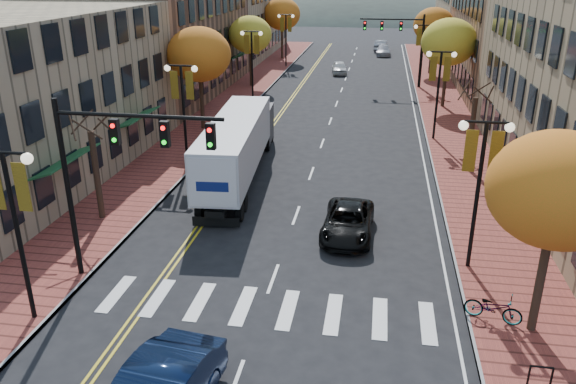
% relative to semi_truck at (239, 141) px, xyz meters
% --- Properties ---
extents(ground, '(200.00, 200.00, 0.00)m').
position_rel_semi_truck_xyz_m(ground, '(3.95, -14.77, -2.12)').
color(ground, black).
rests_on(ground, ground).
extents(sidewalk_left, '(4.00, 85.00, 0.15)m').
position_rel_semi_truck_xyz_m(sidewalk_left, '(-5.05, 17.73, -2.05)').
color(sidewalk_left, brown).
rests_on(sidewalk_left, ground).
extents(sidewalk_right, '(4.00, 85.00, 0.15)m').
position_rel_semi_truck_xyz_m(sidewalk_right, '(12.95, 17.73, -2.05)').
color(sidewalk_right, brown).
rests_on(sidewalk_right, ground).
extents(building_left_mid, '(12.00, 24.00, 11.00)m').
position_rel_semi_truck_xyz_m(building_left_mid, '(-13.05, 21.23, 3.38)').
color(building_left_mid, brown).
rests_on(building_left_mid, ground).
extents(building_left_far, '(12.00, 26.00, 9.50)m').
position_rel_semi_truck_xyz_m(building_left_far, '(-13.05, 46.23, 2.63)').
color(building_left_far, '#9E8966').
rests_on(building_left_far, ground).
extents(building_right_mid, '(15.00, 24.00, 10.00)m').
position_rel_semi_truck_xyz_m(building_right_mid, '(22.45, 27.23, 2.88)').
color(building_right_mid, brown).
rests_on(building_right_mid, ground).
extents(building_right_far, '(15.00, 20.00, 11.00)m').
position_rel_semi_truck_xyz_m(building_right_far, '(22.45, 49.23, 3.38)').
color(building_right_far, '#9E8966').
rests_on(building_right_far, ground).
extents(tree_left_a, '(0.28, 0.28, 4.20)m').
position_rel_semi_truck_xyz_m(tree_left_a, '(-5.05, -6.77, 0.13)').
color(tree_left_a, '#382619').
rests_on(tree_left_a, sidewalk_left).
extents(tree_left_b, '(4.48, 4.48, 7.21)m').
position_rel_semi_truck_xyz_m(tree_left_b, '(-5.05, 9.23, 3.32)').
color(tree_left_b, '#382619').
rests_on(tree_left_b, sidewalk_left).
extents(tree_left_c, '(4.16, 4.16, 6.69)m').
position_rel_semi_truck_xyz_m(tree_left_c, '(-5.05, 25.23, 2.93)').
color(tree_left_c, '#382619').
rests_on(tree_left_c, sidewalk_left).
extents(tree_left_d, '(4.61, 4.61, 7.42)m').
position_rel_semi_truck_xyz_m(tree_left_d, '(-5.05, 43.23, 3.48)').
color(tree_left_d, '#382619').
rests_on(tree_left_d, sidewalk_left).
extents(tree_right_a, '(4.16, 4.16, 6.69)m').
position_rel_semi_truck_xyz_m(tree_right_a, '(12.95, -12.77, 2.93)').
color(tree_right_a, '#382619').
rests_on(tree_right_a, sidewalk_right).
extents(tree_right_b, '(0.28, 0.28, 4.20)m').
position_rel_semi_truck_xyz_m(tree_right_b, '(12.95, 3.23, 0.13)').
color(tree_right_b, '#382619').
rests_on(tree_right_b, sidewalk_right).
extents(tree_right_c, '(4.48, 4.48, 7.21)m').
position_rel_semi_truck_xyz_m(tree_right_c, '(12.95, 19.23, 3.32)').
color(tree_right_c, '#382619').
rests_on(tree_right_c, sidewalk_right).
extents(tree_right_d, '(4.35, 4.35, 7.00)m').
position_rel_semi_truck_xyz_m(tree_right_d, '(12.95, 35.23, 3.16)').
color(tree_right_d, '#382619').
rests_on(tree_right_d, sidewalk_right).
extents(lamp_left_a, '(1.96, 0.36, 6.05)m').
position_rel_semi_truck_xyz_m(lamp_left_a, '(-3.55, -14.77, 2.17)').
color(lamp_left_a, black).
rests_on(lamp_left_a, ground).
extents(lamp_left_b, '(1.96, 0.36, 6.05)m').
position_rel_semi_truck_xyz_m(lamp_left_b, '(-3.55, 1.23, 2.17)').
color(lamp_left_b, black).
rests_on(lamp_left_b, ground).
extents(lamp_left_c, '(1.96, 0.36, 6.05)m').
position_rel_semi_truck_xyz_m(lamp_left_c, '(-3.55, 19.23, 2.17)').
color(lamp_left_c, black).
rests_on(lamp_left_c, ground).
extents(lamp_left_d, '(1.96, 0.36, 6.05)m').
position_rel_semi_truck_xyz_m(lamp_left_d, '(-3.55, 37.23, 2.17)').
color(lamp_left_d, black).
rests_on(lamp_left_d, ground).
extents(lamp_right_a, '(1.96, 0.36, 6.05)m').
position_rel_semi_truck_xyz_m(lamp_right_a, '(11.45, -8.77, 2.17)').
color(lamp_right_a, black).
rests_on(lamp_right_a, ground).
extents(lamp_right_b, '(1.96, 0.36, 6.05)m').
position_rel_semi_truck_xyz_m(lamp_right_b, '(11.45, 9.23, 2.17)').
color(lamp_right_b, black).
rests_on(lamp_right_b, ground).
extents(lamp_right_c, '(1.96, 0.36, 6.05)m').
position_rel_semi_truck_xyz_m(lamp_right_c, '(11.45, 27.23, 2.17)').
color(lamp_right_c, black).
rests_on(lamp_right_c, ground).
extents(traffic_mast_near, '(6.10, 0.35, 7.00)m').
position_rel_semi_truck_xyz_m(traffic_mast_near, '(-1.53, -11.77, 2.80)').
color(traffic_mast_near, black).
rests_on(traffic_mast_near, ground).
extents(traffic_mast_far, '(6.10, 0.34, 7.00)m').
position_rel_semi_truck_xyz_m(traffic_mast_far, '(9.42, 27.23, 2.80)').
color(traffic_mast_far, black).
rests_on(traffic_mast_far, ground).
extents(semi_truck, '(3.43, 14.68, 3.64)m').
position_rel_semi_truck_xyz_m(semi_truck, '(0.00, 0.00, 0.00)').
color(semi_truck, black).
rests_on(semi_truck, ground).
extents(black_suv, '(2.28, 4.74, 1.30)m').
position_rel_semi_truck_xyz_m(black_suv, '(6.53, -6.51, -1.47)').
color(black_suv, black).
rests_on(black_suv, ground).
extents(car_far_white, '(2.08, 4.14, 1.35)m').
position_rel_semi_truck_xyz_m(car_far_white, '(3.02, 34.02, -1.45)').
color(car_far_white, silver).
rests_on(car_far_white, ground).
extents(car_far_silver, '(1.93, 4.58, 1.32)m').
position_rel_semi_truck_xyz_m(car_far_silver, '(7.80, 48.80, -1.46)').
color(car_far_silver, '#98989F').
rests_on(car_far_silver, ground).
extents(car_far_oncoming, '(2.05, 4.66, 1.49)m').
position_rel_semi_truck_xyz_m(car_far_oncoming, '(7.47, 53.12, -1.38)').
color(car_far_oncoming, '#95959C').
rests_on(car_far_oncoming, ground).
extents(bicycle, '(1.98, 1.17, 0.99)m').
position_rel_semi_truck_xyz_m(bicycle, '(11.75, -12.48, -1.48)').
color(bicycle, gray).
rests_on(bicycle, sidewalk_right).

